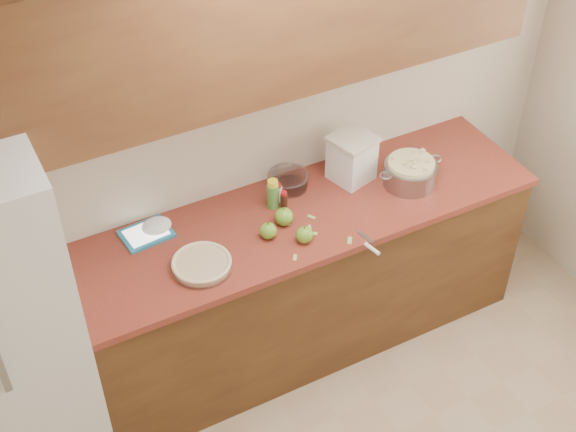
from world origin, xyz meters
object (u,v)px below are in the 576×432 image
colander (410,173)px  flour_canister (352,158)px  pie (202,264)px  tablet (146,234)px

colander → flour_canister: size_ratio=1.45×
pie → flour_canister: bearing=15.1°
flour_canister → colander: bearing=-36.2°
pie → colander: (1.20, 0.08, 0.04)m
flour_canister → tablet: size_ratio=1.02×
flour_canister → tablet: (-1.10, 0.07, -0.12)m
pie → flour_canister: 0.99m
pie → colander: bearing=3.7°
colander → pie: bearing=-176.3°
tablet → pie: bearing=-71.4°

